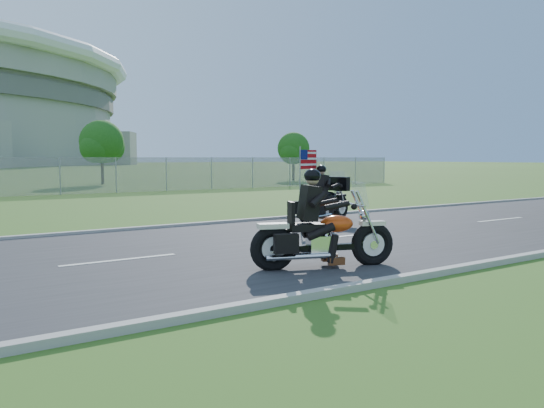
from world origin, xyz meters
TOP-DOWN VIEW (x-y plane):
  - ground at (0.00, 0.00)m, footprint 420.00×420.00m
  - road at (0.00, 0.00)m, footprint 120.00×8.00m
  - curb_north at (0.00, 4.05)m, footprint 120.00×0.18m
  - curb_south at (0.00, -4.05)m, footprint 120.00×0.18m
  - tree_fence_near at (6.04, 30.04)m, footprint 3.52×3.28m
  - tree_fence_far at (22.04, 28.03)m, footprint 3.08×2.87m
  - motorcycle_lead at (0.80, -2.59)m, footprint 2.59×1.21m
  - motorcycle_follow at (5.06, 2.61)m, footprint 2.54×1.28m

SIDE VIEW (x-z plane):
  - ground at x=0.00m, z-range 0.00..0.00m
  - road at x=0.00m, z-range 0.00..0.04m
  - curb_north at x=0.00m, z-range -0.01..0.11m
  - curb_south at x=0.00m, z-range -0.01..0.11m
  - motorcycle_lead at x=0.80m, z-range -0.33..1.47m
  - motorcycle_follow at x=5.06m, z-range -0.50..1.70m
  - tree_fence_far at x=22.04m, z-range 0.54..4.74m
  - tree_fence_near at x=6.04m, z-range 0.60..5.35m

